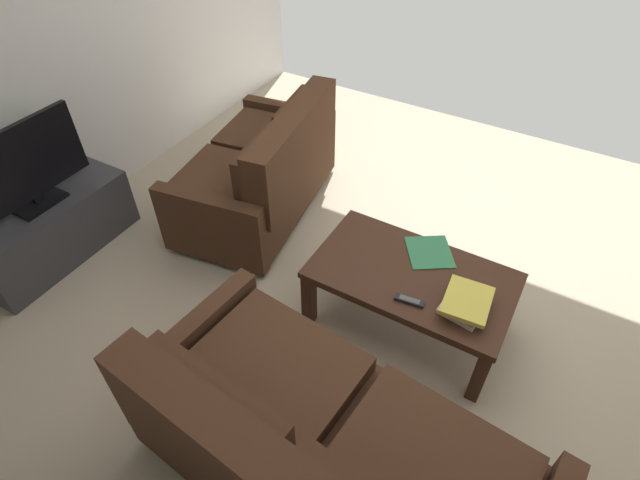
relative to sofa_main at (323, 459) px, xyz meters
The scene contains 10 objects.
ground_plane 1.45m from the sofa_main, 78.62° to the right, with size 5.00×4.82×0.01m, color #B7A88E.
wall_right 3.27m from the sofa_main, 26.31° to the right, with size 0.12×4.82×2.82m, color silver.
sofa_main is the anchor object (origin of this frame).
loveseat_near 2.16m from the sofa_main, 48.08° to the right, with size 1.00×1.50×0.89m.
coffee_table 1.13m from the sofa_main, 86.66° to the right, with size 1.13×0.65×0.45m.
tv_stand 2.48m from the sofa_main, 11.11° to the right, with size 0.44×1.10×0.44m.
flat_tv 2.50m from the sofa_main, 11.13° to the right, with size 0.20×0.84×0.55m.
book_stack 1.07m from the sofa_main, 104.47° to the right, with size 0.25×0.30×0.08m.
tv_remote 0.93m from the sofa_main, 89.81° to the right, with size 0.16×0.06×0.02m.
loose_magazine 1.34m from the sofa_main, 87.99° to the right, with size 0.25×0.27×0.01m, color #337F51.
Camera 1 is at (-0.72, 2.16, 2.48)m, focal length 27.79 mm.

